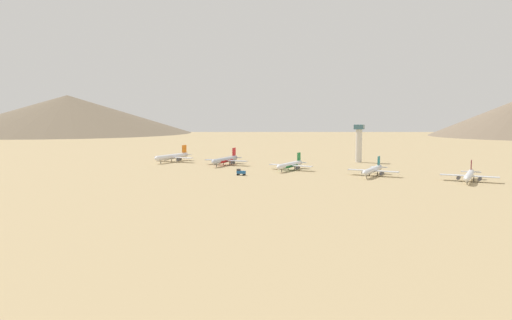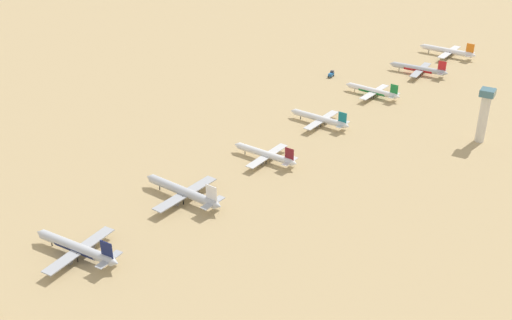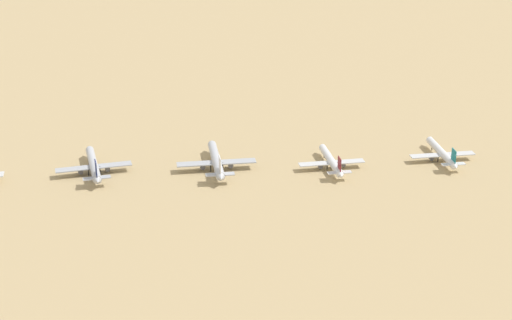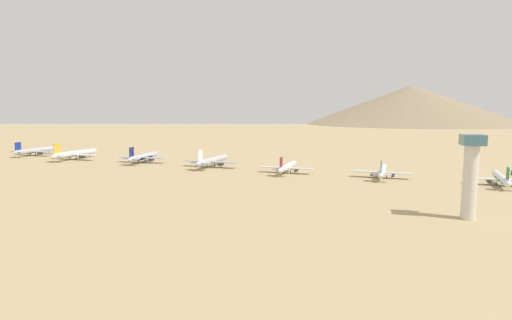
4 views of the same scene
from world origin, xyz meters
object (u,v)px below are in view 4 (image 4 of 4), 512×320
parked_jet_5 (212,160)px  control_tower (471,172)px  parked_jet_4 (287,167)px  parked_jet_7 (75,154)px  parked_jet_8 (35,151)px  parked_jet_2 (501,178)px  parked_jet_3 (382,171)px  parked_jet_6 (143,157)px

parked_jet_5 → control_tower: 162.36m
parked_jet_4 → parked_jet_7: size_ratio=0.83×
parked_jet_8 → control_tower: bearing=-114.3°
parked_jet_4 → parked_jet_7: (27.41, 162.85, 0.78)m
parked_jet_2 → parked_jet_5: (28.36, 159.91, 0.72)m
parked_jet_3 → parked_jet_6: 161.33m
parked_jet_6 → parked_jet_8: parked_jet_6 is taller
parked_jet_5 → parked_jet_2: bearing=-100.1°
parked_jet_4 → parked_jet_2: bearing=-98.0°
parked_jet_3 → parked_jet_5: size_ratio=0.85×
control_tower → parked_jet_6: bearing=58.7°
control_tower → parked_jet_4: bearing=41.3°
parked_jet_4 → control_tower: bearing=-138.7°
parked_jet_8 → control_tower: size_ratio=1.41×
control_tower → parked_jet_8: bearing=65.7°
control_tower → parked_jet_5: bearing=51.9°
parked_jet_7 → parked_jet_8: 50.95m
parked_jet_2 → parked_jet_7: parked_jet_7 is taller
parked_jet_4 → parked_jet_6: bearing=77.4°
parked_jet_3 → control_tower: (-81.94, -23.04, 12.58)m
parked_jet_2 → control_tower: (-71.64, 32.56, 12.67)m
parked_jet_3 → control_tower: 86.04m
parked_jet_8 → parked_jet_4: bearing=-101.5°
parked_jet_6 → parked_jet_8: 107.65m
parked_jet_5 → control_tower: size_ratio=1.53×
parked_jet_2 → parked_jet_4: parked_jet_4 is taller
parked_jet_3 → parked_jet_4: bearing=84.6°
parked_jet_3 → parked_jet_6: parked_jet_6 is taller
parked_jet_3 → parked_jet_7: size_ratio=0.83×
parked_jet_5 → parked_jet_7: 112.74m
parked_jet_2 → parked_jet_8: 325.52m
parked_jet_4 → parked_jet_5: parked_jet_5 is taller
parked_jet_3 → parked_jet_6: (28.65, 158.76, 0.33)m
parked_jet_8 → parked_jet_3: bearing=-100.2°
parked_jet_3 → control_tower: bearing=-164.3°
parked_jet_7 → control_tower: size_ratio=1.57×
parked_jet_2 → control_tower: size_ratio=1.29×
parked_jet_5 → parked_jet_7: (14.39, 111.82, 0.11)m
parked_jet_2 → parked_jet_4: (15.33, 108.87, 0.05)m
parked_jet_7 → control_tower: control_tower is taller
control_tower → parked_jet_3: bearing=15.7°
parked_jet_5 → parked_jet_6: (10.59, 54.46, -0.30)m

